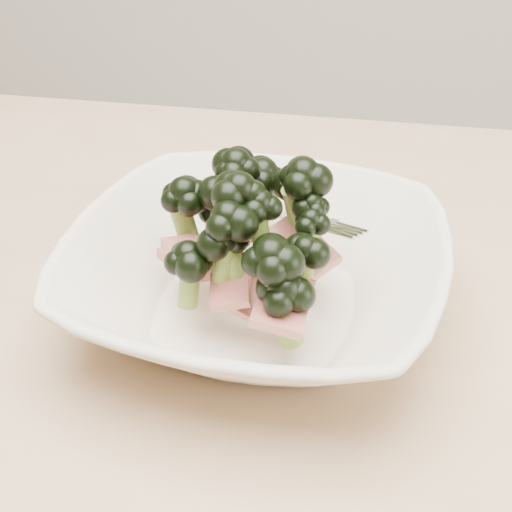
% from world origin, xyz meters
% --- Properties ---
extents(dining_table, '(1.20, 0.80, 0.75)m').
position_xyz_m(dining_table, '(0.00, 0.00, 0.65)').
color(dining_table, tan).
rests_on(dining_table, ground).
extents(broccoli_dish, '(0.29, 0.29, 0.12)m').
position_xyz_m(broccoli_dish, '(0.05, 0.02, 0.79)').
color(broccoli_dish, beige).
rests_on(broccoli_dish, dining_table).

